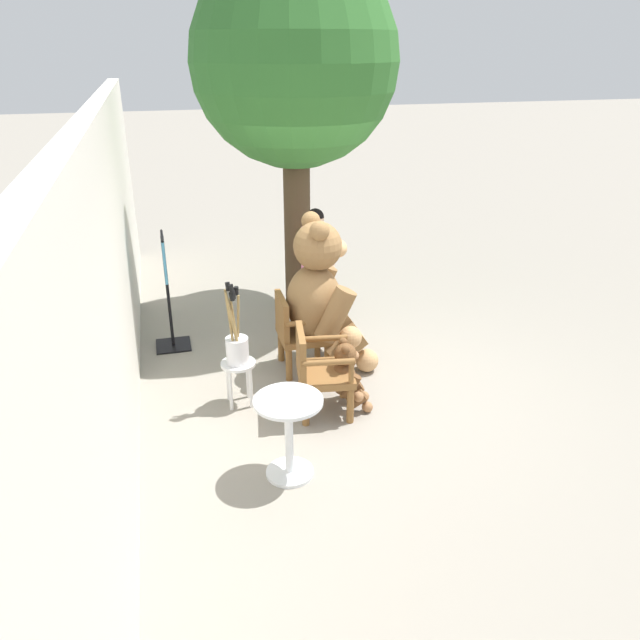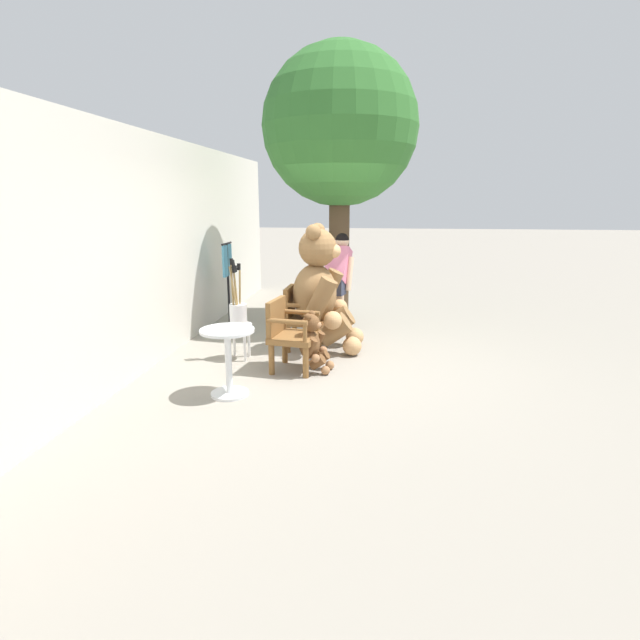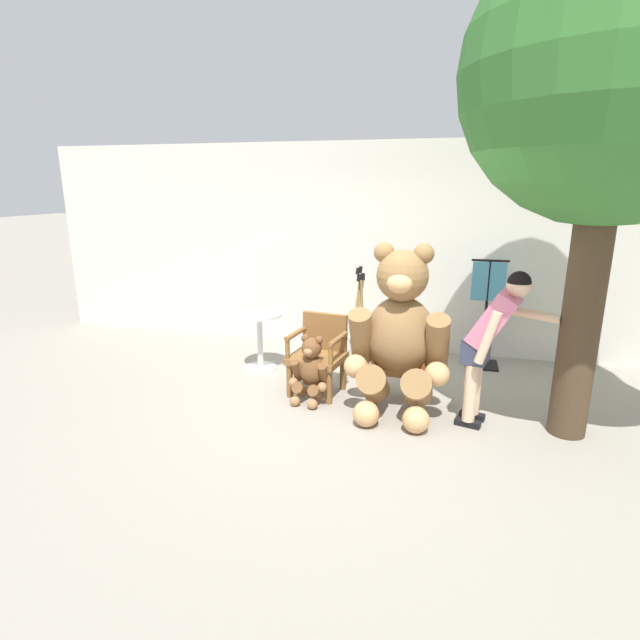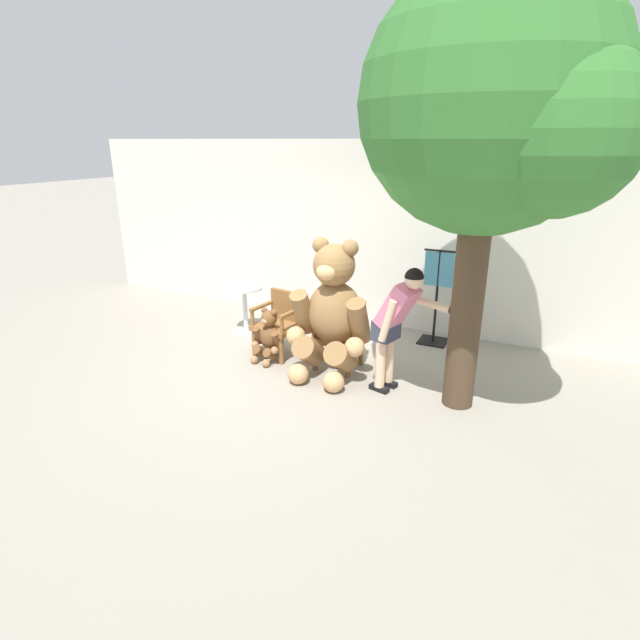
{
  "view_description": "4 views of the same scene",
  "coord_description": "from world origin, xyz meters",
  "px_view_note": "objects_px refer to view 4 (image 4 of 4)",
  "views": [
    {
      "loc": [
        -5.49,
        1.94,
        3.3
      ],
      "look_at": [
        0.37,
        0.4,
        0.59
      ],
      "focal_mm": 35.0,
      "sensor_mm": 36.0,
      "label": 1
    },
    {
      "loc": [
        -6.11,
        -0.46,
        2.01
      ],
      "look_at": [
        -0.28,
        0.28,
        0.59
      ],
      "focal_mm": 28.0,
      "sensor_mm": 36.0,
      "label": 2
    },
    {
      "loc": [
        0.88,
        -4.41,
        2.24
      ],
      "look_at": [
        -0.34,
        0.27,
        0.92
      ],
      "focal_mm": 28.0,
      "sensor_mm": 36.0,
      "label": 3
    },
    {
      "loc": [
        2.79,
        -4.87,
        2.78
      ],
      "look_at": [
        0.39,
        0.15,
        0.77
      ],
      "focal_mm": 28.0,
      "sensor_mm": 36.0,
      "label": 4
    }
  ],
  "objects_px": {
    "teddy_bear_large": "(332,311)",
    "person_visitor": "(396,319)",
    "wooden_chair_left": "(280,322)",
    "teddy_bear_small": "(268,336)",
    "wooden_chair_right": "(341,332)",
    "round_side_table": "(245,304)",
    "brush_bucket": "(324,297)",
    "patio_tree": "(499,110)",
    "white_stool": "(325,316)",
    "clothing_display_stand": "(437,295)"
  },
  "relations": [
    {
      "from": "wooden_chair_right",
      "to": "round_side_table",
      "type": "relative_size",
      "value": 1.19
    },
    {
      "from": "person_visitor",
      "to": "brush_bucket",
      "type": "xyz_separation_m",
      "value": [
        -1.41,
        1.14,
        -0.25
      ]
    },
    {
      "from": "wooden_chair_right",
      "to": "patio_tree",
      "type": "height_order",
      "value": "patio_tree"
    },
    {
      "from": "round_side_table",
      "to": "teddy_bear_small",
      "type": "bearing_deg",
      "value": -41.2
    },
    {
      "from": "teddy_bear_large",
      "to": "teddy_bear_small",
      "type": "relative_size",
      "value": 2.36
    },
    {
      "from": "wooden_chair_left",
      "to": "wooden_chair_right",
      "type": "bearing_deg",
      "value": 0.04
    },
    {
      "from": "white_stool",
      "to": "clothing_display_stand",
      "type": "height_order",
      "value": "clothing_display_stand"
    },
    {
      "from": "wooden_chair_right",
      "to": "round_side_table",
      "type": "xyz_separation_m",
      "value": [
        -1.78,
        0.48,
        -0.01
      ]
    },
    {
      "from": "teddy_bear_small",
      "to": "clothing_display_stand",
      "type": "height_order",
      "value": "clothing_display_stand"
    },
    {
      "from": "teddy_bear_small",
      "to": "person_visitor",
      "type": "height_order",
      "value": "person_visitor"
    },
    {
      "from": "person_visitor",
      "to": "brush_bucket",
      "type": "bearing_deg",
      "value": 141.15
    },
    {
      "from": "round_side_table",
      "to": "clothing_display_stand",
      "type": "distance_m",
      "value": 2.83
    },
    {
      "from": "wooden_chair_right",
      "to": "teddy_bear_small",
      "type": "xyz_separation_m",
      "value": [
        -0.91,
        -0.28,
        -0.11
      ]
    },
    {
      "from": "teddy_bear_small",
      "to": "brush_bucket",
      "type": "distance_m",
      "value": 1.11
    },
    {
      "from": "person_visitor",
      "to": "brush_bucket",
      "type": "distance_m",
      "value": 1.83
    },
    {
      "from": "teddy_bear_large",
      "to": "patio_tree",
      "type": "height_order",
      "value": "patio_tree"
    },
    {
      "from": "patio_tree",
      "to": "person_visitor",
      "type": "bearing_deg",
      "value": 178.71
    },
    {
      "from": "person_visitor",
      "to": "white_stool",
      "type": "xyz_separation_m",
      "value": [
        -1.41,
        1.13,
        -0.55
      ]
    },
    {
      "from": "white_stool",
      "to": "round_side_table",
      "type": "bearing_deg",
      "value": -168.72
    },
    {
      "from": "teddy_bear_large",
      "to": "person_visitor",
      "type": "bearing_deg",
      "value": -9.1
    },
    {
      "from": "brush_bucket",
      "to": "round_side_table",
      "type": "relative_size",
      "value": 1.17
    },
    {
      "from": "wooden_chair_left",
      "to": "teddy_bear_small",
      "type": "distance_m",
      "value": 0.3
    },
    {
      "from": "wooden_chair_left",
      "to": "patio_tree",
      "type": "bearing_deg",
      "value": -9.37
    },
    {
      "from": "teddy_bear_large",
      "to": "round_side_table",
      "type": "xyz_separation_m",
      "value": [
        -1.78,
        0.75,
        -0.39
      ]
    },
    {
      "from": "white_stool",
      "to": "patio_tree",
      "type": "bearing_deg",
      "value": -27.02
    },
    {
      "from": "teddy_bear_small",
      "to": "person_visitor",
      "type": "xyz_separation_m",
      "value": [
        1.75,
        -0.13,
        0.55
      ]
    },
    {
      "from": "patio_tree",
      "to": "round_side_table",
      "type": "bearing_deg",
      "value": 165.34
    },
    {
      "from": "teddy_bear_large",
      "to": "patio_tree",
      "type": "xyz_separation_m",
      "value": [
        1.7,
        -0.15,
        2.2
      ]
    },
    {
      "from": "person_visitor",
      "to": "round_side_table",
      "type": "height_order",
      "value": "person_visitor"
    },
    {
      "from": "patio_tree",
      "to": "clothing_display_stand",
      "type": "distance_m",
      "value": 3.0
    },
    {
      "from": "wooden_chair_left",
      "to": "round_side_table",
      "type": "xyz_separation_m",
      "value": [
        -0.88,
        0.48,
        -0.01
      ]
    },
    {
      "from": "round_side_table",
      "to": "patio_tree",
      "type": "bearing_deg",
      "value": -14.66
    },
    {
      "from": "brush_bucket",
      "to": "teddy_bear_large",
      "type": "bearing_deg",
      "value": -60.52
    },
    {
      "from": "wooden_chair_right",
      "to": "white_stool",
      "type": "relative_size",
      "value": 1.87
    },
    {
      "from": "white_stool",
      "to": "teddy_bear_large",
      "type": "bearing_deg",
      "value": -60.61
    },
    {
      "from": "teddy_bear_large",
      "to": "clothing_display_stand",
      "type": "relative_size",
      "value": 1.25
    },
    {
      "from": "wooden_chair_right",
      "to": "teddy_bear_large",
      "type": "height_order",
      "value": "teddy_bear_large"
    },
    {
      "from": "teddy_bear_small",
      "to": "round_side_table",
      "type": "xyz_separation_m",
      "value": [
        -0.87,
        0.76,
        0.09
      ]
    },
    {
      "from": "teddy_bear_small",
      "to": "person_visitor",
      "type": "relative_size",
      "value": 0.48
    },
    {
      "from": "patio_tree",
      "to": "teddy_bear_large",
      "type": "bearing_deg",
      "value": 174.79
    },
    {
      "from": "teddy_bear_small",
      "to": "wooden_chair_left",
      "type": "bearing_deg",
      "value": 86.91
    },
    {
      "from": "wooden_chair_left",
      "to": "white_stool",
      "type": "xyz_separation_m",
      "value": [
        0.33,
        0.72,
        -0.11
      ]
    },
    {
      "from": "person_visitor",
      "to": "clothing_display_stand",
      "type": "bearing_deg",
      "value": 87.6
    },
    {
      "from": "white_stool",
      "to": "round_side_table",
      "type": "height_order",
      "value": "round_side_table"
    },
    {
      "from": "person_visitor",
      "to": "round_side_table",
      "type": "relative_size",
      "value": 2.11
    },
    {
      "from": "wooden_chair_right",
      "to": "round_side_table",
      "type": "distance_m",
      "value": 1.84
    },
    {
      "from": "wooden_chair_right",
      "to": "brush_bucket",
      "type": "height_order",
      "value": "brush_bucket"
    },
    {
      "from": "brush_bucket",
      "to": "patio_tree",
      "type": "bearing_deg",
      "value": -27.05
    },
    {
      "from": "wooden_chair_right",
      "to": "clothing_display_stand",
      "type": "relative_size",
      "value": 0.63
    },
    {
      "from": "wooden_chair_right",
      "to": "round_side_table",
      "type": "height_order",
      "value": "wooden_chair_right"
    }
  ]
}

